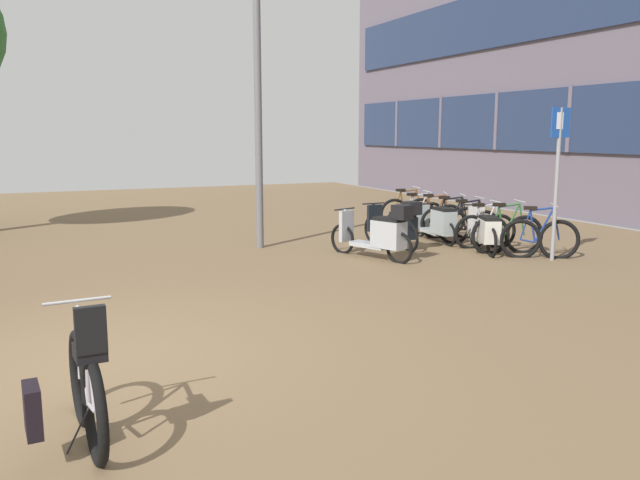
% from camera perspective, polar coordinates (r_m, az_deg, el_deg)
% --- Properties ---
extents(ground, '(21.00, 40.00, 0.13)m').
position_cam_1_polar(ground, '(7.05, -6.76, -9.04)').
color(ground, '#38372F').
extents(bicycle_foreground, '(0.64, 1.43, 1.12)m').
position_cam_1_polar(bicycle_foreground, '(5.02, -20.24, -12.23)').
color(bicycle_foreground, black).
rests_on(bicycle_foreground, ground).
extents(bicycle_rack_00, '(1.25, 0.77, 1.00)m').
position_cam_1_polar(bicycle_rack_00, '(12.10, 18.83, 0.13)').
color(bicycle_rack_00, black).
rests_on(bicycle_rack_00, ground).
extents(bicycle_rack_01, '(1.34, 0.55, 1.01)m').
position_cam_1_polar(bicycle_rack_01, '(12.42, 16.21, 0.50)').
color(bicycle_rack_01, black).
rests_on(bicycle_rack_01, ground).
extents(bicycle_rack_02, '(1.27, 0.47, 0.94)m').
position_cam_1_polar(bicycle_rack_02, '(12.89, 14.39, 0.80)').
color(bicycle_rack_02, black).
rests_on(bicycle_rack_02, ground).
extents(bicycle_rack_03, '(1.31, 0.50, 0.96)m').
position_cam_1_polar(bicycle_rack_03, '(13.42, 13.02, 1.20)').
color(bicycle_rack_03, black).
rests_on(bicycle_rack_03, ground).
extents(bicycle_rack_04, '(1.26, 0.61, 0.97)m').
position_cam_1_polar(bicycle_rack_04, '(13.93, 11.57, 1.56)').
color(bicycle_rack_04, black).
rests_on(bicycle_rack_04, ground).
extents(bicycle_rack_05, '(1.20, 0.64, 0.96)m').
position_cam_1_polar(bicycle_rack_05, '(14.43, 10.16, 1.86)').
color(bicycle_rack_05, black).
rests_on(bicycle_rack_05, ground).
extents(bicycle_rack_06, '(1.29, 0.48, 0.93)m').
position_cam_1_polar(bicycle_rack_06, '(14.92, 8.69, 2.11)').
color(bicycle_rack_06, black).
rests_on(bicycle_rack_06, ground).
extents(bicycle_rack_07, '(1.35, 0.47, 0.98)m').
position_cam_1_polar(bicycle_rack_07, '(15.49, 7.73, 2.45)').
color(bicycle_rack_07, black).
rests_on(bicycle_rack_07, ground).
extents(scooter_near, '(0.88, 1.69, 0.85)m').
position_cam_1_polar(scooter_near, '(12.42, 14.37, 0.75)').
color(scooter_near, black).
rests_on(scooter_near, ground).
extents(scooter_mid, '(0.54, 1.76, 0.76)m').
position_cam_1_polar(scooter_mid, '(13.32, 10.41, 1.46)').
color(scooter_mid, black).
rests_on(scooter_mid, ground).
extents(scooter_far, '(0.52, 1.89, 0.97)m').
position_cam_1_polar(scooter_far, '(12.55, 6.80, 1.29)').
color(scooter_far, black).
rests_on(scooter_far, ground).
extents(scooter_extra, '(0.89, 1.81, 1.03)m').
position_cam_1_polar(scooter_extra, '(11.34, 5.31, 0.58)').
color(scooter_extra, black).
rests_on(scooter_extra, ground).
extents(parking_sign, '(0.40, 0.07, 2.63)m').
position_cam_1_polar(parking_sign, '(11.83, 20.25, 6.02)').
color(parking_sign, gray).
rests_on(parking_sign, ground).
extents(lamp_post, '(0.20, 0.52, 5.66)m').
position_cam_1_polar(lamp_post, '(12.46, -5.53, 13.75)').
color(lamp_post, slate).
rests_on(lamp_post, ground).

